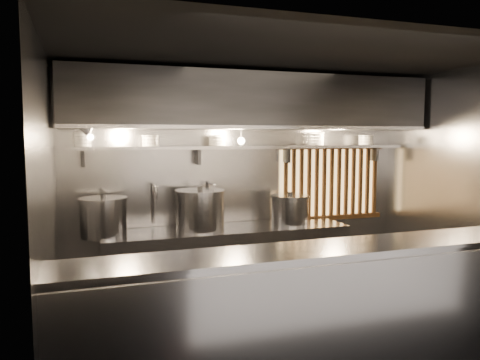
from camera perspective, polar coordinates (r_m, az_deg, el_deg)
floor at (r=5.09m, az=5.87°, el=-18.03°), size 4.50×4.50×0.00m
ceiling at (r=4.74m, az=6.22°, el=14.81°), size 4.50×4.50×0.00m
wall_back at (r=6.10m, az=0.12°, el=-0.45°), size 4.50×0.00×4.50m
wall_left at (r=4.29m, az=-22.41°, el=-3.37°), size 0.00×3.00×3.00m
wall_right at (r=6.01m, az=25.91°, el=-1.09°), size 0.00×3.00×3.00m
serving_counter at (r=4.09m, az=11.77°, el=-15.58°), size 4.50×0.56×1.13m
cooking_bench at (r=5.84m, az=-1.52°, el=-10.22°), size 3.00×0.70×0.90m
bowl_shelf at (r=5.90m, az=0.69°, el=4.02°), size 4.40×0.34×0.04m
exhaust_hood at (r=5.70m, az=1.44°, el=9.44°), size 4.40×0.81×0.65m
wood_screen at (r=6.59m, az=11.00°, el=-0.28°), size 1.56×0.09×1.04m
faucet_left at (r=5.71m, az=-10.43°, el=-1.89°), size 0.04×0.30×0.50m
faucet_right at (r=5.85m, az=-3.63°, el=-1.63°), size 0.04×0.30×0.50m
heat_lamp at (r=5.09m, az=-18.11°, el=5.63°), size 0.25×0.35×0.20m
pendant_bulb at (r=5.75m, az=0.15°, el=4.80°), size 0.09×0.09×0.19m
stock_pot_left at (r=5.45m, az=-16.30°, el=-4.33°), size 0.72×0.72×0.48m
stock_pot_mid at (r=5.60m, az=-4.88°, el=-3.65°), size 0.74×0.74×0.52m
stock_pot_right at (r=5.97m, az=6.12°, el=-3.62°), size 0.62×0.62×0.41m
bowl_stack_0 at (r=5.56m, az=-18.64°, el=4.73°), size 0.20×0.20×0.17m
bowl_stack_1 at (r=5.61m, az=-10.85°, el=4.73°), size 0.22×0.22×0.13m
bowl_stack_2 at (r=5.78m, az=-2.80°, el=4.84°), size 0.23×0.23×0.13m
bowl_stack_3 at (r=6.30m, az=9.23°, el=5.00°), size 0.22×0.22×0.17m
bowl_stack_4 at (r=6.69m, az=15.08°, el=4.74°), size 0.20×0.20×0.13m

